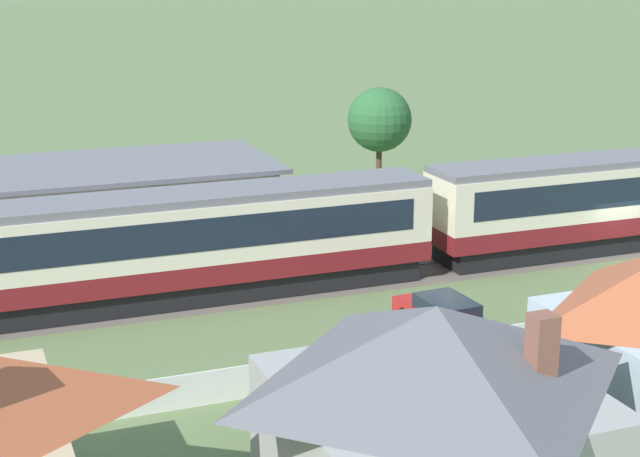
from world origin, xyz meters
TOP-DOWN VIEW (x-y plane):
  - ground_plane at (0.00, 0.00)m, footprint 600.00×600.00m
  - passenger_train at (-8.27, 1.83)m, footprint 88.29×2.92m
  - railway_track at (-1.20, 1.83)m, footprint 135.54×3.60m
  - station_building at (-19.63, 10.45)m, footprint 13.79×9.30m
  - cottage_grey_roof_2 at (-16.90, -14.69)m, footprint 7.42×7.13m
  - picket_fence_front at (-25.04, -7.35)m, footprint 44.96×0.06m
  - parked_car_red at (-11.23, -4.82)m, footprint 2.34×4.44m
  - yard_tree_0 at (-5.39, 13.46)m, footprint 3.39×3.39m

SIDE VIEW (x-z plane):
  - ground_plane at x=0.00m, z-range 0.00..0.00m
  - railway_track at x=-1.20m, z-range -0.01..0.03m
  - picket_fence_front at x=-25.04m, z-range 0.00..1.05m
  - parked_car_red at x=-11.23m, z-range -0.03..1.25m
  - station_building at x=-19.63m, z-range 0.03..3.74m
  - passenger_train at x=-8.27m, z-range 0.23..4.43m
  - cottage_grey_roof_2 at x=-16.90m, z-range 0.10..5.17m
  - yard_tree_0 at x=-5.39m, z-range 1.35..7.49m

